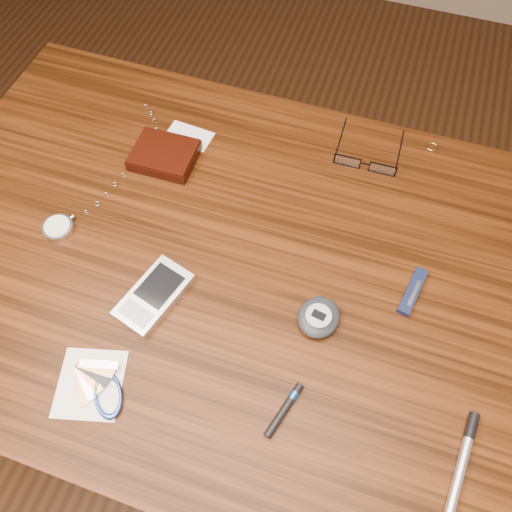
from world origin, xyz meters
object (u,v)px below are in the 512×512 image
Objects in this scene: pedometer at (319,317)px; desk at (224,286)px; notepad_keys at (99,388)px; wallet_and_card at (165,155)px; pda_phone at (154,296)px; eyeglasses at (365,163)px; pocket_knife at (413,291)px; pocket_watch at (63,223)px; silver_pen at (462,464)px.

desk is at bearing 161.96° from pedometer.
desk is 8.37× the size of notepad_keys.
pedometer is 0.31m from notepad_keys.
wallet_and_card reaches higher than pda_phone.
wallet_and_card is at bearing 101.13° from notepad_keys.
pocket_knife is at bearing -60.89° from eyeglasses.
eyeglasses reaches higher than desk.
pocket_watch is 4.22× the size of pedometer.
notepad_keys is (-0.25, -0.48, -0.01)m from eyeglasses.
silver_pen is at bearing -65.61° from pocket_knife.
pocket_watch is 2.61× the size of notepad_keys.
eyeglasses is at bearing 89.71° from pedometer.
silver_pen is (0.44, -0.08, -0.00)m from pda_phone.
wallet_and_card reaches higher than notepad_keys.
pda_phone is at bearing -124.82° from eyeglasses.
wallet_and_card is at bearing 110.33° from pda_phone.
pocket_watch is at bearing 129.24° from notepad_keys.
wallet_and_card is 0.34m from eyeglasses.
desk is at bearing -43.68° from wallet_and_card.
pedometer is (0.42, -0.03, 0.01)m from pocket_watch.
eyeglasses reaches higher than silver_pen.
eyeglasses is 0.35× the size of pocket_watch.
eyeglasses is at bearing 119.11° from pocket_knife.
pocket_watch is 2.49× the size of pda_phone.
pocket_watch is 0.54m from pocket_knife.
pda_phone is 1.05× the size of notepad_keys.
silver_pen reaches higher than pocket_knife.
pocket_knife is (0.36, 0.27, 0.00)m from notepad_keys.
desk is 12.37× the size of pocket_knife.
silver_pen is (0.21, -0.13, -0.01)m from pedometer.
pda_phone is 0.23m from pedometer.
notepad_keys is (0.17, -0.21, -0.00)m from pocket_watch.
pda_phone is 1.69× the size of pedometer.
silver_pen is at bearing 7.11° from notepad_keys.
desk is 7.58× the size of wallet_and_card.
pocket_knife is at bearing 6.17° from pocket_watch.
pedometer reaches higher than wallet_and_card.
wallet_and_card is 0.38m from pedometer.
eyeglasses is 0.54m from notepad_keys.
pda_phone reaches higher than notepad_keys.
desk is at bearing 6.29° from pocket_watch.
notepad_keys is 1.48× the size of pocket_knife.
pocket_watch is 0.27m from notepad_keys.
pocket_knife is (0.28, 0.03, 0.11)m from desk.
wallet_and_card reaches higher than silver_pen.
eyeglasses reaches higher than pocket_watch.
silver_pen is at bearing -10.83° from pda_phone.
pocket_watch is 0.65m from silver_pen.
pedometer is (0.32, -0.20, 0.00)m from wallet_and_card.
desk is at bearing -125.20° from eyeglasses.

